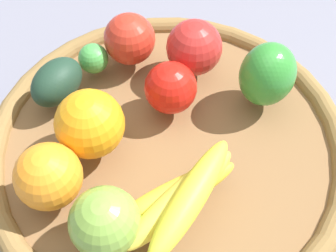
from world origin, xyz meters
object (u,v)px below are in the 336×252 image
Objects in this scene: orange_1 at (48,176)px; apple_1 at (105,222)px; apple_2 at (130,39)px; orange_0 at (90,124)px; apple_3 at (171,88)px; lime_0 at (93,58)px; banana_bunch at (181,197)px; avocado at (57,82)px; apple_0 at (194,48)px; bell_pepper at (267,75)px.

orange_1 is 1.01× the size of apple_1.
orange_1 is 0.23m from apple_2.
apple_1 is (0.04, 0.12, -0.00)m from orange_0.
apple_3 is 1.62× the size of lime_0.
apple_2 is (-0.06, -0.24, 0.01)m from banana_bunch.
avocado is at bearing -85.72° from orange_0.
apple_0 reaches higher than avocado.
apple_3 is 0.11m from apple_2.
apple_0 is at bearing 138.06° from apple_2.
apple_0 is 1.84× the size of lime_0.
apple_3 reaches higher than avocado.
lime_0 is (0.12, -0.07, -0.02)m from apple_0.
orange_0 is (-0.07, -0.04, 0.00)m from orange_1.
orange_0 is 1.11× the size of apple_1.
bell_pepper is 1.06× the size of orange_0.
avocado is at bearing -13.52° from apple_0.
banana_bunch reaches higher than lime_0.
apple_0 is 1.02× the size of apple_1.
avocado is 0.22m from apple_1.
banana_bunch is (-0.12, 0.09, -0.01)m from orange_1.
apple_2 is at bearing -171.73° from avocado.
avocado is at bearing -113.98° from orange_1.
apple_1 is 0.26m from lime_0.
apple_3 is 0.85× the size of avocado.
orange_1 is at bearing 40.95° from apple_2.
avocado is 0.07m from lime_0.
apple_2 is 0.90× the size of avocado.
banana_bunch is 2.23× the size of apple_1.
avocado is 0.27m from bell_pepper.
orange_0 reaches higher than apple_0.
orange_1 reaches higher than lime_0.
apple_3 is (-0.18, -0.05, -0.00)m from orange_1.
apple_0 is (0.05, -0.09, -0.01)m from bell_pepper.
bell_pepper is at bearing 119.25° from apple_0.
orange_1 reaches higher than apple_2.
avocado reaches higher than lime_0.
apple_3 is at bearing -176.13° from orange_0.
avocado is at bearing -35.87° from apple_3.
lime_0 is at bearing -160.26° from avocado.
apple_0 reaches higher than lime_0.
orange_1 reaches higher than avocado.
apple_0 is at bearing 151.70° from lime_0.
orange_1 is at bearing -19.17° from bell_pepper.
banana_bunch is 1.91× the size of bell_pepper.
apple_2 is at bearing 174.73° from lime_0.
banana_bunch is at bearing 110.05° from orange_0.
apple_2 is 0.16m from orange_0.
avocado is (0.12, 0.02, -0.01)m from apple_2.
apple_3 is at bearing -42.36° from bell_pepper.
apple_3 is 0.77× the size of bell_pepper.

